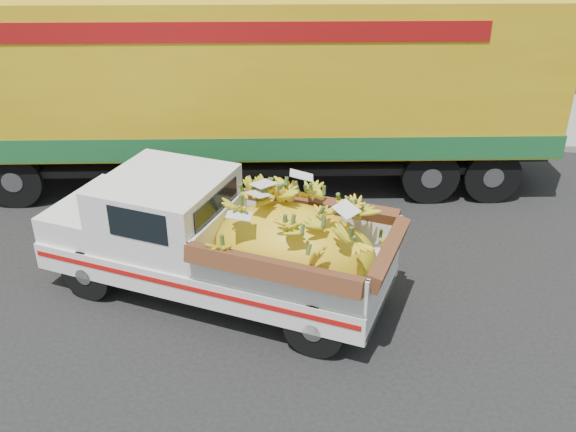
# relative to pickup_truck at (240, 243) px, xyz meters

# --- Properties ---
(ground) EXTENTS (100.00, 100.00, 0.00)m
(ground) POSITION_rel_pickup_truck_xyz_m (-1.75, 0.11, -0.97)
(ground) COLOR black
(ground) RESTS_ON ground
(curb) EXTENTS (60.00, 0.25, 0.15)m
(curb) POSITION_rel_pickup_truck_xyz_m (-1.75, 6.65, -0.89)
(curb) COLOR gray
(curb) RESTS_ON ground
(sidewalk) EXTENTS (60.00, 4.00, 0.14)m
(sidewalk) POSITION_rel_pickup_truck_xyz_m (-1.75, 8.75, -0.90)
(sidewalk) COLOR gray
(sidewalk) RESTS_ON ground
(pickup_truck) EXTENTS (5.45, 3.18, 1.80)m
(pickup_truck) POSITION_rel_pickup_truck_xyz_m (0.00, 0.00, 0.00)
(pickup_truck) COLOR black
(pickup_truck) RESTS_ON ground
(semi_trailer) EXTENTS (12.04, 3.98, 3.80)m
(semi_trailer) POSITION_rel_pickup_truck_xyz_m (-0.47, 4.21, 1.15)
(semi_trailer) COLOR black
(semi_trailer) RESTS_ON ground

